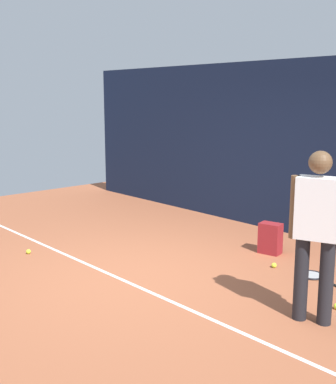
# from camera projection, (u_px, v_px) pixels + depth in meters

# --- Properties ---
(ground_plane) EXTENTS (12.00, 12.00, 0.00)m
(ground_plane) POSITION_uv_depth(u_px,v_px,m) (145.00, 274.00, 6.22)
(ground_plane) COLOR #9E5638
(back_fence) EXTENTS (10.00, 0.10, 2.78)m
(back_fence) POSITION_uv_depth(u_px,v_px,m) (287.00, 148.00, 7.94)
(back_fence) COLOR #141E38
(back_fence) RESTS_ON ground
(court_line) EXTENTS (9.00, 0.05, 0.00)m
(court_line) POSITION_uv_depth(u_px,v_px,m) (123.00, 280.00, 6.00)
(court_line) COLOR white
(court_line) RESTS_ON ground
(tennis_player) EXTENTS (0.50, 0.35, 1.70)m
(tennis_player) POSITION_uv_depth(u_px,v_px,m) (317.00, 227.00, 4.73)
(tennis_player) COLOR black
(tennis_player) RESTS_ON ground
(tennis_racket) EXTENTS (0.64, 0.40, 0.03)m
(tennis_racket) POSITION_uv_depth(u_px,v_px,m) (313.00, 276.00, 6.13)
(tennis_racket) COLOR black
(tennis_racket) RESTS_ON ground
(backpack) EXTENTS (0.33, 0.33, 0.44)m
(backpack) POSITION_uv_depth(u_px,v_px,m) (271.00, 239.00, 7.02)
(backpack) COLOR maroon
(backpack) RESTS_ON ground
(tennis_ball_by_fence) EXTENTS (0.07, 0.07, 0.07)m
(tennis_ball_by_fence) POSITION_uv_depth(u_px,v_px,m) (28.00, 252.00, 7.01)
(tennis_ball_by_fence) COLOR #CCE033
(tennis_ball_by_fence) RESTS_ON ground
(tennis_ball_mid_court) EXTENTS (0.07, 0.07, 0.07)m
(tennis_ball_mid_court) POSITION_uv_depth(u_px,v_px,m) (274.00, 265.00, 6.44)
(tennis_ball_mid_court) COLOR #CCE033
(tennis_ball_mid_court) RESTS_ON ground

